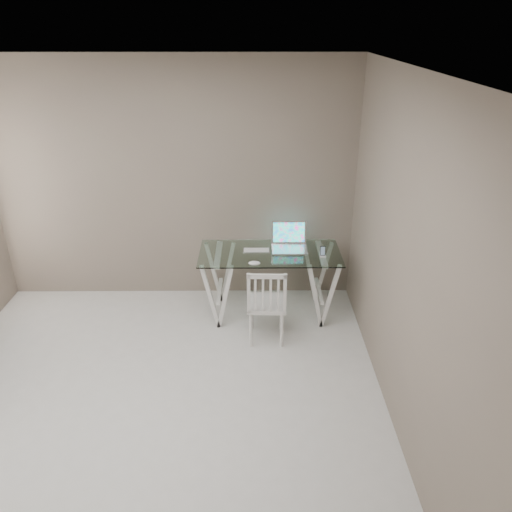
{
  "coord_description": "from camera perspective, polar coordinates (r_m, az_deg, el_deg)",
  "views": [
    {
      "loc": [
        0.85,
        -3.05,
        3.0
      ],
      "look_at": [
        0.89,
        1.45,
        0.85
      ],
      "focal_mm": 35.0,
      "sensor_mm": 36.0,
      "label": 1
    }
  ],
  "objects": [
    {
      "name": "chair",
      "position": [
        4.95,
        1.22,
        -5.33
      ],
      "size": [
        0.39,
        0.39,
        0.84
      ],
      "rotation": [
        0.0,
        0.0,
        -0.03
      ],
      "color": "silver",
      "rests_on": "ground"
    },
    {
      "name": "desk",
      "position": [
        5.47,
        1.55,
        -3.05
      ],
      "size": [
        1.5,
        0.7,
        0.75
      ],
      "color": "silver",
      "rests_on": "ground"
    },
    {
      "name": "phone_dock",
      "position": [
        5.25,
        7.62,
        0.25
      ],
      "size": [
        0.06,
        0.06,
        0.11
      ],
      "color": "white",
      "rests_on": "desk"
    },
    {
      "name": "mouse",
      "position": [
        5.03,
        -0.19,
        -0.82
      ],
      "size": [
        0.12,
        0.07,
        0.04
      ],
      "primitive_type": "ellipsoid",
      "color": "white",
      "rests_on": "desk"
    },
    {
      "name": "keyboard",
      "position": [
        5.35,
        0.05,
        0.66
      ],
      "size": [
        0.29,
        0.12,
        0.01
      ],
      "primitive_type": "cube",
      "color": "silver",
      "rests_on": "desk"
    },
    {
      "name": "room",
      "position": [
        3.45,
        -15.85,
        2.71
      ],
      "size": [
        4.5,
        4.52,
        2.71
      ],
      "color": "beige",
      "rests_on": "ground"
    },
    {
      "name": "laptop",
      "position": [
        5.41,
        3.82,
        1.61
      ],
      "size": [
        0.38,
        0.32,
        0.27
      ],
      "color": "silver",
      "rests_on": "desk"
    }
  ]
}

